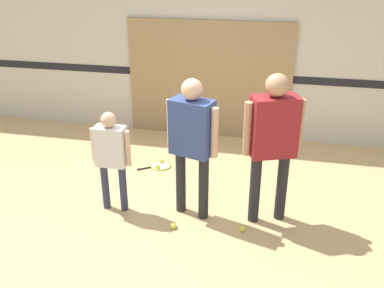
% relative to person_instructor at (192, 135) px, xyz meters
% --- Properties ---
extents(ground_plane, '(16.00, 16.00, 0.00)m').
position_rel_person_instructor_xyz_m(ground_plane, '(-0.07, 0.12, -1.02)').
color(ground_plane, tan).
extents(wall_back, '(16.00, 0.07, 3.20)m').
position_rel_person_instructor_xyz_m(wall_back, '(-0.07, 2.46, 0.57)').
color(wall_back, beige).
rests_on(wall_back, ground_plane).
extents(wall_panel, '(2.64, 0.05, 1.89)m').
position_rel_person_instructor_xyz_m(wall_panel, '(-0.23, 2.40, -0.08)').
color(wall_panel, '#9E7F56').
rests_on(wall_panel, ground_plane).
extents(person_instructor, '(0.61, 0.38, 1.66)m').
position_rel_person_instructor_xyz_m(person_instructor, '(0.00, 0.00, 0.00)').
color(person_instructor, '#232328').
rests_on(person_instructor, ground_plane).
extents(person_student_left, '(0.47, 0.19, 1.24)m').
position_rel_person_instructor_xyz_m(person_student_left, '(-0.93, -0.09, -0.25)').
color(person_student_left, '#2D334C').
rests_on(person_student_left, ground_plane).
extents(person_student_right, '(0.62, 0.43, 1.74)m').
position_rel_person_instructor_xyz_m(person_student_right, '(0.87, 0.07, 0.05)').
color(person_student_right, '#232328').
rests_on(person_student_right, ground_plane).
extents(racket_spare_on_floor, '(0.52, 0.43, 0.03)m').
position_rel_person_instructor_xyz_m(racket_spare_on_floor, '(-0.71, 1.09, -1.01)').
color(racket_spare_on_floor, '#C6D838').
rests_on(racket_spare_on_floor, ground_plane).
extents(tennis_ball_near_instructor, '(0.07, 0.07, 0.07)m').
position_rel_person_instructor_xyz_m(tennis_ball_near_instructor, '(-0.14, -0.35, -0.99)').
color(tennis_ball_near_instructor, '#CCE038').
rests_on(tennis_ball_near_instructor, ground_plane).
extents(tennis_ball_by_spare_racket, '(0.07, 0.07, 0.07)m').
position_rel_person_instructor_xyz_m(tennis_ball_by_spare_racket, '(-0.72, 1.00, -0.99)').
color(tennis_ball_by_spare_racket, '#CCE038').
rests_on(tennis_ball_by_spare_racket, ground_plane).
extents(tennis_ball_stray_left, '(0.07, 0.07, 0.07)m').
position_rel_person_instructor_xyz_m(tennis_ball_stray_left, '(0.62, -0.24, -0.99)').
color(tennis_ball_stray_left, '#CCE038').
rests_on(tennis_ball_stray_left, ground_plane).
extents(tennis_ball_stray_right, '(0.07, 0.07, 0.07)m').
position_rel_person_instructor_xyz_m(tennis_ball_stray_right, '(-0.71, 1.18, -0.99)').
color(tennis_ball_stray_right, '#CCE038').
rests_on(tennis_ball_stray_right, ground_plane).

